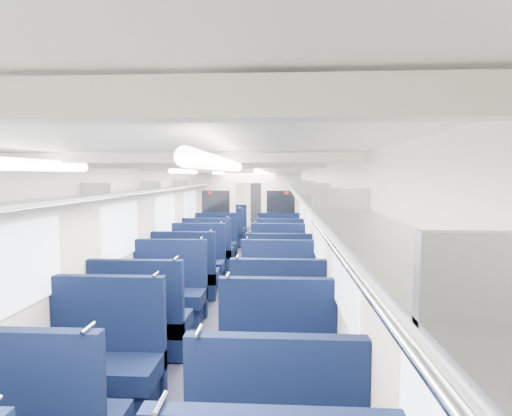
{
  "coord_description": "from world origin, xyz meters",
  "views": [
    {
      "loc": [
        0.85,
        -8.61,
        2.2
      ],
      "look_at": [
        0.17,
        3.25,
        1.28
      ],
      "focal_mm": 29.35,
      "sensor_mm": 36.0,
      "label": 1
    }
  ],
  "objects_px": {
    "seat_14": "(197,265)",
    "seat_22": "(229,230)",
    "seat_7": "(277,370)",
    "seat_18": "(215,245)",
    "seat_23": "(279,230)",
    "bulkhead": "(248,211)",
    "seat_12": "(186,277)",
    "seat_10": "(168,296)",
    "seat_17": "(279,254)",
    "seat_13": "(278,280)",
    "seat_19": "(279,245)",
    "seat_9": "(278,324)",
    "seat_21": "(279,234)",
    "seat_16": "(208,253)",
    "seat_20": "(225,235)",
    "seat_15": "(279,265)",
    "end_door": "(260,204)",
    "seat_11": "(278,297)",
    "seat_8": "(141,325)",
    "seat_6": "(103,366)"
  },
  "relations": [
    {
      "from": "seat_8",
      "to": "seat_19",
      "type": "relative_size",
      "value": 1.0
    },
    {
      "from": "seat_13",
      "to": "seat_17",
      "type": "relative_size",
      "value": 1.0
    },
    {
      "from": "seat_12",
      "to": "seat_10",
      "type": "bearing_deg",
      "value": -90.0
    },
    {
      "from": "seat_7",
      "to": "seat_11",
      "type": "height_order",
      "value": "same"
    },
    {
      "from": "seat_6",
      "to": "seat_18",
      "type": "relative_size",
      "value": 1.0
    },
    {
      "from": "seat_11",
      "to": "seat_21",
      "type": "relative_size",
      "value": 1.0
    },
    {
      "from": "seat_21",
      "to": "seat_12",
      "type": "bearing_deg",
      "value": -106.76
    },
    {
      "from": "seat_8",
      "to": "seat_22",
      "type": "bearing_deg",
      "value": 90.0
    },
    {
      "from": "seat_9",
      "to": "seat_22",
      "type": "height_order",
      "value": "same"
    },
    {
      "from": "seat_6",
      "to": "seat_22",
      "type": "height_order",
      "value": "same"
    },
    {
      "from": "seat_19",
      "to": "seat_22",
      "type": "xyz_separation_m",
      "value": [
        -1.66,
        3.04,
        0.0
      ]
    },
    {
      "from": "seat_9",
      "to": "bulkhead",
      "type": "bearing_deg",
      "value": 97.62
    },
    {
      "from": "seat_19",
      "to": "seat_22",
      "type": "distance_m",
      "value": 3.46
    },
    {
      "from": "seat_14",
      "to": "seat_22",
      "type": "distance_m",
      "value": 5.49
    },
    {
      "from": "seat_7",
      "to": "seat_18",
      "type": "bearing_deg",
      "value": 103.53
    },
    {
      "from": "seat_23",
      "to": "end_door",
      "type": "bearing_deg",
      "value": 102.99
    },
    {
      "from": "seat_9",
      "to": "seat_15",
      "type": "height_order",
      "value": "same"
    },
    {
      "from": "seat_10",
      "to": "seat_17",
      "type": "height_order",
      "value": "same"
    },
    {
      "from": "seat_9",
      "to": "seat_12",
      "type": "distance_m",
      "value": 2.84
    },
    {
      "from": "seat_17",
      "to": "seat_13",
      "type": "bearing_deg",
      "value": -90.0
    },
    {
      "from": "seat_23",
      "to": "seat_22",
      "type": "bearing_deg",
      "value": -174.63
    },
    {
      "from": "end_door",
      "to": "seat_21",
      "type": "height_order",
      "value": "end_door"
    },
    {
      "from": "seat_21",
      "to": "seat_16",
      "type": "bearing_deg",
      "value": -117.49
    },
    {
      "from": "end_door",
      "to": "seat_12",
      "type": "xyz_separation_m",
      "value": [
        -0.83,
        -10.25,
        -0.61
      ]
    },
    {
      "from": "seat_9",
      "to": "seat_10",
      "type": "height_order",
      "value": "same"
    },
    {
      "from": "seat_8",
      "to": "seat_6",
      "type": "bearing_deg",
      "value": -90.0
    },
    {
      "from": "seat_7",
      "to": "seat_13",
      "type": "distance_m",
      "value": 3.4
    },
    {
      "from": "seat_12",
      "to": "seat_15",
      "type": "xyz_separation_m",
      "value": [
        1.66,
        1.04,
        0.0
      ]
    },
    {
      "from": "seat_6",
      "to": "seat_14",
      "type": "height_order",
      "value": "same"
    },
    {
      "from": "seat_23",
      "to": "seat_10",
      "type": "bearing_deg",
      "value": -101.96
    },
    {
      "from": "seat_14",
      "to": "seat_23",
      "type": "distance_m",
      "value": 5.89
    },
    {
      "from": "seat_10",
      "to": "bulkhead",
      "type": "bearing_deg",
      "value": 80.75
    },
    {
      "from": "seat_13",
      "to": "seat_20",
      "type": "height_order",
      "value": "same"
    },
    {
      "from": "seat_10",
      "to": "seat_18",
      "type": "distance_m",
      "value": 4.56
    },
    {
      "from": "seat_7",
      "to": "seat_19",
      "type": "xyz_separation_m",
      "value": [
        0.0,
        6.98,
        0.0
      ]
    },
    {
      "from": "seat_10",
      "to": "seat_22",
      "type": "xyz_separation_m",
      "value": [
        0.0,
        7.68,
        0.0
      ]
    },
    {
      "from": "seat_10",
      "to": "seat_14",
      "type": "height_order",
      "value": "same"
    },
    {
      "from": "seat_16",
      "to": "seat_23",
      "type": "height_order",
      "value": "same"
    },
    {
      "from": "bulkhead",
      "to": "seat_15",
      "type": "bearing_deg",
      "value": -73.84
    },
    {
      "from": "seat_14",
      "to": "seat_18",
      "type": "xyz_separation_m",
      "value": [
        0.0,
        2.37,
        0.0
      ]
    },
    {
      "from": "seat_18",
      "to": "seat_8",
      "type": "bearing_deg",
      "value": -90.0
    },
    {
      "from": "seat_15",
      "to": "seat_17",
      "type": "height_order",
      "value": "same"
    },
    {
      "from": "seat_17",
      "to": "seat_9",
      "type": "bearing_deg",
      "value": -90.0
    },
    {
      "from": "end_door",
      "to": "seat_15",
      "type": "xyz_separation_m",
      "value": [
        0.83,
        -9.21,
        -0.61
      ]
    },
    {
      "from": "seat_14",
      "to": "seat_17",
      "type": "xyz_separation_m",
      "value": [
        1.66,
        1.29,
        0.0
      ]
    },
    {
      "from": "seat_20",
      "to": "seat_21",
      "type": "bearing_deg",
      "value": 4.33
    },
    {
      "from": "seat_16",
      "to": "seat_20",
      "type": "xyz_separation_m",
      "value": [
        0.0,
        3.06,
        0.0
      ]
    },
    {
      "from": "seat_12",
      "to": "seat_13",
      "type": "height_order",
      "value": "same"
    },
    {
      "from": "bulkhead",
      "to": "seat_12",
      "type": "bearing_deg",
      "value": -101.99
    },
    {
      "from": "seat_17",
      "to": "seat_18",
      "type": "bearing_deg",
      "value": 147.03
    }
  ]
}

